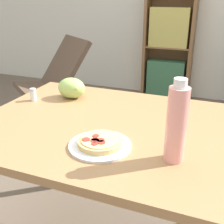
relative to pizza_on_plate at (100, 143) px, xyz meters
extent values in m
cube|color=#A37549|center=(-0.09, 0.21, -0.03)|extent=(1.13, 0.91, 0.03)
cylinder|color=#A37549|center=(-0.59, 0.60, -0.42)|extent=(0.06, 0.06, 0.74)
cylinder|color=#A37549|center=(0.42, 0.60, -0.42)|extent=(0.06, 0.06, 0.74)
cylinder|color=white|center=(0.00, 0.00, -0.01)|extent=(0.24, 0.24, 0.01)
cylinder|color=#DBB26B|center=(0.00, 0.00, 0.01)|extent=(0.17, 0.17, 0.02)
cylinder|color=#EACC7A|center=(0.00, 0.00, 0.02)|extent=(0.15, 0.15, 0.00)
cylinder|color=#A83328|center=(-0.05, -0.03, 0.02)|extent=(0.03, 0.03, 0.00)
cylinder|color=#A83328|center=(0.00, -0.04, 0.02)|extent=(0.03, 0.03, 0.00)
cylinder|color=#A83328|center=(-0.02, -0.01, 0.02)|extent=(0.03, 0.03, 0.00)
cylinder|color=#A83328|center=(-0.02, 0.01, 0.02)|extent=(0.03, 0.03, 0.00)
cylinder|color=#A83328|center=(0.02, -0.03, 0.02)|extent=(0.03, 0.03, 0.00)
cylinder|color=#A83328|center=(-0.01, -0.02, 0.02)|extent=(0.03, 0.03, 0.00)
cylinder|color=#A83328|center=(0.01, -0.01, 0.02)|extent=(0.03, 0.03, 0.00)
ellipsoid|color=#A8CC66|center=(-0.37, 0.45, 0.04)|extent=(0.16, 0.12, 0.11)
sphere|color=#A8CC66|center=(-0.33, 0.44, 0.03)|extent=(0.02, 0.02, 0.02)
sphere|color=#A8CC66|center=(-0.32, 0.43, 0.02)|extent=(0.02, 0.02, 0.02)
sphere|color=#A8CC66|center=(-0.33, 0.50, 0.02)|extent=(0.02, 0.02, 0.02)
sphere|color=#A8CC66|center=(-0.40, 0.46, 0.05)|extent=(0.02, 0.02, 0.02)
sphere|color=#A8CC66|center=(-0.32, 0.41, 0.05)|extent=(0.03, 0.03, 0.03)
sphere|color=#A8CC66|center=(-0.32, 0.49, 0.02)|extent=(0.02, 0.02, 0.02)
cylinder|color=pink|center=(0.28, 0.01, 0.12)|extent=(0.07, 0.07, 0.27)
cylinder|color=white|center=(0.28, 0.01, 0.27)|extent=(0.04, 0.04, 0.03)
cylinder|color=white|center=(-0.54, 0.33, 0.01)|extent=(0.03, 0.03, 0.06)
cylinder|color=#B7B7BC|center=(-0.54, 0.33, 0.05)|extent=(0.03, 0.03, 0.01)
cube|color=slate|center=(-1.35, 1.60, -0.74)|extent=(0.76, 0.76, 0.10)
cube|color=brown|center=(-1.35, 1.54, -0.43)|extent=(0.76, 0.75, 0.14)
cube|color=brown|center=(-1.21, 1.78, -0.19)|extent=(0.71, 0.67, 0.55)
cube|color=brown|center=(-0.56, 2.82, -0.11)|extent=(0.04, 0.26, 1.36)
cube|color=brown|center=(0.02, 2.82, -0.11)|extent=(0.04, 0.26, 1.36)
cube|color=brown|center=(-0.27, 2.94, -0.11)|extent=(0.62, 0.01, 1.36)
cube|color=brown|center=(-0.27, 2.82, -0.77)|extent=(0.55, 0.25, 0.02)
cube|color=#3D704C|center=(-0.27, 2.80, -0.53)|extent=(0.48, 0.18, 0.48)
cube|color=brown|center=(-0.27, 2.82, -0.11)|extent=(0.55, 0.25, 0.02)
cube|color=#CCBC5B|center=(-0.27, 2.80, 0.14)|extent=(0.48, 0.18, 0.48)
camera|label=1|loc=(0.39, -0.86, 0.53)|focal=45.00mm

